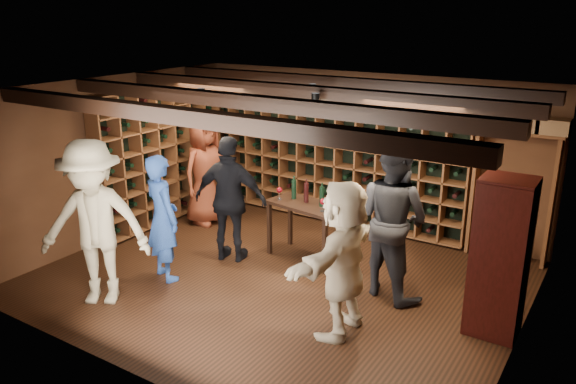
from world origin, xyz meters
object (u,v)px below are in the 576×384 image
Objects in this scene: man_blue_shirt at (162,218)px; guest_red_floral at (205,171)px; display_cabinet at (499,261)px; tasting_table at (306,210)px; guest_beige at (343,259)px; man_grey_suit at (393,219)px; guest_woman_black at (231,200)px; guest_khaki at (94,224)px.

guest_red_floral is (-0.88, 1.89, 0.05)m from man_blue_shirt.
display_cabinet is 4.13m from man_blue_shirt.
man_blue_shirt is 1.44× the size of tasting_table.
man_grey_suit is at bearing 174.70° from guest_beige.
tasting_table is at bearing 168.39° from display_cabinet.
guest_khaki is at bearing 56.27° from guest_woman_black.
display_cabinet is 1.00× the size of guest_beige.
guest_woman_black reaches higher than guest_beige.
man_blue_shirt is at bearing -148.42° from guest_red_floral.
guest_woman_black is at bearing 40.96° from guest_khaki.
guest_khaki is 2.85m from tasting_table.
tasting_table is (-2.74, 0.56, -0.12)m from display_cabinet.
man_blue_shirt is 0.96× the size of guest_beige.
guest_red_floral is 2.87m from guest_khaki.
guest_khaki is 1.16× the size of guest_beige.
display_cabinet is at bearing -94.20° from guest_red_floral.
guest_red_floral is (-4.90, 0.92, 0.04)m from display_cabinet.
guest_khaki reaches higher than man_blue_shirt.
guest_woman_black is 0.89× the size of guest_khaki.
guest_red_floral reaches higher than man_blue_shirt.
man_blue_shirt is 1.01m from guest_woman_black.
guest_beige is (2.80, 0.96, -0.14)m from guest_khaki.
guest_beige is (3.47, -1.83, -0.02)m from guest_red_floral.
guest_red_floral is at bearing 8.13° from man_grey_suit.
guest_red_floral reaches higher than tasting_table.
man_grey_suit reaches higher than tasting_table.
man_blue_shirt is 0.85× the size of man_grey_suit.
tasting_table is (-1.32, 1.46, -0.14)m from guest_beige.
guest_khaki is at bearing 96.67° from man_blue_shirt.
guest_woman_black is (-2.30, -0.26, -0.10)m from man_grey_suit.
tasting_table is at bearing -109.86° from man_blue_shirt.
guest_woman_black reaches higher than guest_red_floral.
tasting_table is (1.27, 1.53, -0.10)m from man_blue_shirt.
guest_woman_black is at bearing -179.48° from display_cabinet.
guest_khaki is (-0.60, -1.83, 0.11)m from guest_woman_black.
guest_beige reaches higher than display_cabinet.
tasting_table is at bearing -93.03° from guest_red_floral.
guest_woman_black is at bearing -111.46° from guest_beige.
guest_red_floral is 1.53× the size of tasting_table.
display_cabinet is at bearing -7.00° from guest_khaki.
man_grey_suit is at bearing -4.78° from tasting_table.
man_blue_shirt is 2.09m from guest_red_floral.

